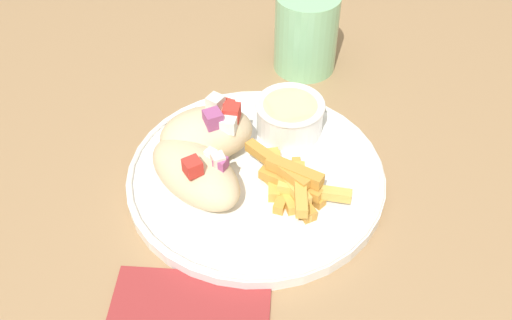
# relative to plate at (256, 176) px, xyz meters

# --- Properties ---
(table) EXTENTS (1.14, 1.14, 0.73)m
(table) POSITION_rel_plate_xyz_m (0.01, -0.01, -0.09)
(table) COLOR #9E7A51
(table) RESTS_ON ground_plane
(napkin) EXTENTS (0.14, 0.08, 0.00)m
(napkin) POSITION_rel_plate_xyz_m (-0.05, -0.16, -0.01)
(napkin) COLOR maroon
(napkin) RESTS_ON table
(plate) EXTENTS (0.28, 0.28, 0.02)m
(plate) POSITION_rel_plate_xyz_m (0.00, 0.00, 0.00)
(plate) COLOR white
(plate) RESTS_ON table
(pita_sandwich_near) EXTENTS (0.13, 0.13, 0.06)m
(pita_sandwich_near) POSITION_rel_plate_xyz_m (-0.06, -0.03, 0.03)
(pita_sandwich_near) COLOR beige
(pita_sandwich_near) RESTS_ON plate
(pita_sandwich_far) EXTENTS (0.12, 0.10, 0.07)m
(pita_sandwich_far) POSITION_rel_plate_xyz_m (-0.05, 0.03, 0.03)
(pita_sandwich_far) COLOR beige
(pita_sandwich_far) RESTS_ON plate
(fries_pile) EXTENTS (0.11, 0.11, 0.04)m
(fries_pile) POSITION_rel_plate_xyz_m (0.04, -0.02, 0.02)
(fries_pile) COLOR gold
(fries_pile) RESTS_ON plate
(sauce_ramekin) EXTENTS (0.08, 0.08, 0.04)m
(sauce_ramekin) POSITION_rel_plate_xyz_m (0.03, 0.07, 0.03)
(sauce_ramekin) COLOR white
(sauce_ramekin) RESTS_ON plate
(water_glass) EXTENTS (0.08, 0.08, 0.10)m
(water_glass) POSITION_rel_plate_xyz_m (0.05, 0.22, 0.04)
(water_glass) COLOR #8CCC93
(water_glass) RESTS_ON table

